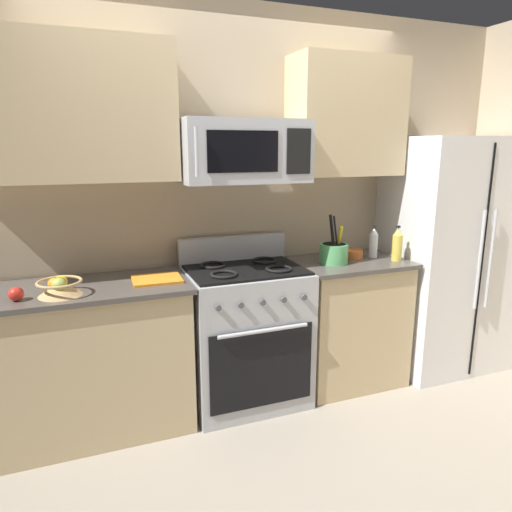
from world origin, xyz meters
TOP-DOWN VIEW (x-y plane):
  - ground_plane at (0.00, 0.00)m, footprint 16.00×16.00m
  - wall_back at (0.00, 0.98)m, footprint 8.00×0.10m
  - counter_left at (-0.99, 0.62)m, footprint 1.19×0.58m
  - range_oven at (-0.00, 0.63)m, footprint 0.76×0.62m
  - counter_right at (0.78, 0.62)m, footprint 0.78×0.58m
  - refrigerator at (1.64, 0.61)m, footprint 0.89×0.69m
  - microwave at (-0.00, 0.65)m, footprint 0.78×0.44m
  - upper_cabinets_left at (-0.99, 0.76)m, footprint 1.18×0.34m
  - upper_cabinets_right at (0.79, 0.76)m, footprint 0.77×0.34m
  - utensil_crock at (0.63, 0.59)m, footprint 0.19×0.19m
  - fruit_basket at (-1.10, 0.50)m, footprint 0.24×0.24m
  - apple_loose at (-1.31, 0.48)m, footprint 0.08×0.08m
  - cutting_board at (-0.57, 0.60)m, footprint 0.29×0.24m
  - bottle_oil at (1.08, 0.50)m, footprint 0.07×0.07m
  - bottle_vinegar at (0.99, 0.65)m, footprint 0.06×0.06m
  - prep_bowl at (0.84, 0.69)m, footprint 0.16×0.16m

SIDE VIEW (x-z plane):
  - ground_plane at x=0.00m, z-range 0.00..0.00m
  - counter_left at x=-0.99m, z-range 0.00..0.91m
  - counter_right at x=0.78m, z-range 0.00..0.91m
  - range_oven at x=0.00m, z-range -0.07..1.02m
  - refrigerator at x=1.64m, z-range 0.00..1.76m
  - cutting_board at x=-0.57m, z-range 0.91..0.93m
  - prep_bowl at x=0.84m, z-range 0.91..0.97m
  - apple_loose at x=-1.31m, z-range 0.91..0.99m
  - fruit_basket at x=-1.10m, z-range 0.91..1.01m
  - utensil_crock at x=0.63m, z-range 0.82..1.15m
  - bottle_vinegar at x=0.99m, z-range 0.90..1.13m
  - bottle_oil at x=1.08m, z-range 0.90..1.15m
  - wall_back at x=0.00m, z-range 0.00..2.60m
  - microwave at x=0.00m, z-range 1.47..1.85m
  - upper_cabinets_left at x=-0.99m, z-range 1.49..2.28m
  - upper_cabinets_right at x=0.79m, z-range 1.49..2.28m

